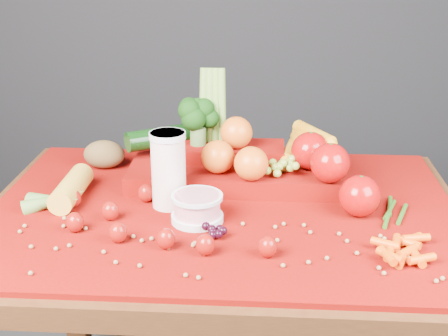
# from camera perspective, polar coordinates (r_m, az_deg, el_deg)

# --- Properties ---
(table) EXTENTS (1.10, 0.80, 0.75)m
(table) POSITION_cam_1_polar(r_m,az_deg,el_deg) (1.46, -0.05, -7.41)
(table) COLOR #33170B
(table) RESTS_ON ground
(red_cloth) EXTENTS (1.05, 0.75, 0.01)m
(red_cloth) POSITION_cam_1_polar(r_m,az_deg,el_deg) (1.42, -0.05, -3.83)
(red_cloth) COLOR #710403
(red_cloth) RESTS_ON table
(milk_glass) EXTENTS (0.08, 0.08, 0.18)m
(milk_glass) POSITION_cam_1_polar(r_m,az_deg,el_deg) (1.39, -5.10, 0.09)
(milk_glass) COLOR beige
(milk_glass) RESTS_ON red_cloth
(yogurt_bowl) EXTENTS (0.11, 0.11, 0.06)m
(yogurt_bowl) POSITION_cam_1_polar(r_m,az_deg,el_deg) (1.34, -2.47, -3.59)
(yogurt_bowl) COLOR silver
(yogurt_bowl) RESTS_ON red_cloth
(strawberry_scatter) EXTENTS (0.48, 0.28, 0.05)m
(strawberry_scatter) POSITION_cam_1_polar(r_m,az_deg,el_deg) (1.31, -7.47, -4.81)
(strawberry_scatter) COLOR maroon
(strawberry_scatter) RESTS_ON red_cloth
(dark_grape_cluster) EXTENTS (0.06, 0.05, 0.03)m
(dark_grape_cluster) POSITION_cam_1_polar(r_m,az_deg,el_deg) (1.28, -1.12, -5.81)
(dark_grape_cluster) COLOR black
(dark_grape_cluster) RESTS_ON red_cloth
(soybean_scatter) EXTENTS (0.84, 0.24, 0.01)m
(soybean_scatter) POSITION_cam_1_polar(r_m,az_deg,el_deg) (1.24, -0.68, -7.33)
(soybean_scatter) COLOR olive
(soybean_scatter) RESTS_ON red_cloth
(corn_ear) EXTENTS (0.18, 0.23, 0.06)m
(corn_ear) POSITION_cam_1_polar(r_m,az_deg,el_deg) (1.46, -14.81, -2.54)
(corn_ear) COLOR yellow
(corn_ear) RESTS_ON red_cloth
(potato) EXTENTS (0.11, 0.08, 0.07)m
(potato) POSITION_cam_1_polar(r_m,az_deg,el_deg) (1.66, -10.90, 1.24)
(potato) COLOR #503C1F
(potato) RESTS_ON red_cloth
(baby_carrot_pile) EXTENTS (0.18, 0.18, 0.03)m
(baby_carrot_pile) POSITION_cam_1_polar(r_m,az_deg,el_deg) (1.26, 15.94, -7.04)
(baby_carrot_pile) COLOR #D54907
(baby_carrot_pile) RESTS_ON red_cloth
(green_bean_pile) EXTENTS (0.14, 0.12, 0.01)m
(green_bean_pile) POSITION_cam_1_polar(r_m,az_deg,el_deg) (1.43, 15.17, -3.89)
(green_bean_pile) COLOR #275814
(green_bean_pile) RESTS_ON red_cloth
(produce_mound) EXTENTS (0.61, 0.40, 0.27)m
(produce_mound) POSITION_cam_1_polar(r_m,az_deg,el_deg) (1.52, 2.41, 0.80)
(produce_mound) COLOR #710403
(produce_mound) RESTS_ON red_cloth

